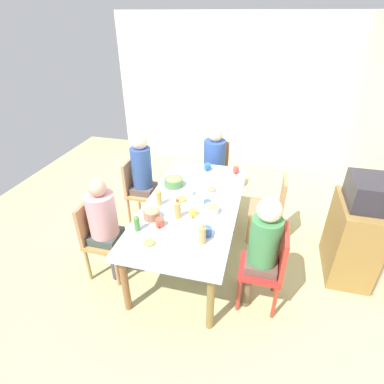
{
  "coord_description": "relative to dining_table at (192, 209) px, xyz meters",
  "views": [
    {
      "loc": [
        2.73,
        0.7,
        2.55
      ],
      "look_at": [
        0.0,
        0.0,
        0.87
      ],
      "focal_mm": 28.17,
      "sensor_mm": 36.0,
      "label": 1
    }
  ],
  "objects": [
    {
      "name": "ground_plane",
      "position": [
        0.0,
        0.0,
        -0.65
      ],
      "size": [
        6.69,
        6.69,
        0.0
      ],
      "primitive_type": "plane",
      "color": "tan"
    },
    {
      "name": "wall_left",
      "position": [
        -2.85,
        0.0,
        0.65
      ],
      "size": [
        0.12,
        4.22,
        2.6
      ],
      "primitive_type": "cube",
      "color": "silver",
      "rests_on": "ground_plane"
    },
    {
      "name": "dining_table",
      "position": [
        0.0,
        0.0,
        0.0
      ],
      "size": [
        2.09,
        1.03,
        0.72
      ],
      "color": "silver",
      "rests_on": "ground_plane"
    },
    {
      "name": "chair_0",
      "position": [
        0.52,
        0.89,
        -0.14
      ],
      "size": [
        0.4,
        0.4,
        0.9
      ],
      "color": "red",
      "rests_on": "ground_plane"
    },
    {
      "name": "person_0",
      "position": [
        0.52,
        0.8,
        0.08
      ],
      "size": [
        0.3,
        0.3,
        1.23
      ],
      "color": "brown",
      "rests_on": "ground_plane"
    },
    {
      "name": "chair_1",
      "position": [
        -1.42,
        0.0,
        -0.14
      ],
      "size": [
        0.4,
        0.4,
        0.9
      ],
      "color": "tan",
      "rests_on": "ground_plane"
    },
    {
      "name": "person_1",
      "position": [
        -1.33,
        0.0,
        0.05
      ],
      "size": [
        0.32,
        0.32,
        1.15
      ],
      "color": "brown",
      "rests_on": "ground_plane"
    },
    {
      "name": "chair_2",
      "position": [
        -0.52,
        -0.89,
        -0.14
      ],
      "size": [
        0.4,
        0.4,
        0.9
      ],
      "color": "#A68651",
      "rests_on": "ground_plane"
    },
    {
      "name": "person_2",
      "position": [
        -0.52,
        -0.8,
        0.11
      ],
      "size": [
        0.3,
        0.3,
        1.3
      ],
      "color": "brown",
      "rests_on": "ground_plane"
    },
    {
      "name": "chair_3",
      "position": [
        0.52,
        -0.89,
        -0.14
      ],
      "size": [
        0.4,
        0.4,
        0.9
      ],
      "color": "#A87F47",
      "rests_on": "ground_plane"
    },
    {
      "name": "person_3",
      "position": [
        0.52,
        -0.8,
        0.06
      ],
      "size": [
        0.3,
        0.3,
        1.19
      ],
      "color": "#37444B",
      "rests_on": "ground_plane"
    },
    {
      "name": "chair_4",
      "position": [
        -0.52,
        0.89,
        -0.14
      ],
      "size": [
        0.4,
        0.4,
        0.9
      ],
      "color": "#A97653",
      "rests_on": "ground_plane"
    },
    {
      "name": "plate_0",
      "position": [
        -0.02,
        -0.13,
        0.08
      ],
      "size": [
        0.24,
        0.24,
        0.04
      ],
      "color": "beige",
      "rests_on": "dining_table"
    },
    {
      "name": "plate_1",
      "position": [
        -0.32,
        0.15,
        0.08
      ],
      "size": [
        0.23,
        0.23,
        0.04
      ],
      "color": "white",
      "rests_on": "dining_table"
    },
    {
      "name": "plate_2",
      "position": [
        0.77,
        -0.21,
        0.08
      ],
      "size": [
        0.2,
        0.2,
        0.04
      ],
      "color": "#EEE8C9",
      "rests_on": "dining_table"
    },
    {
      "name": "bowl_0",
      "position": [
        0.11,
        0.24,
        0.11
      ],
      "size": [
        0.17,
        0.17,
        0.09
      ],
      "color": "beige",
      "rests_on": "dining_table"
    },
    {
      "name": "bowl_1",
      "position": [
        -0.33,
        -0.32,
        0.13
      ],
      "size": [
        0.23,
        0.23,
        0.12
      ],
      "color": "#4F7E45",
      "rests_on": "dining_table"
    },
    {
      "name": "bowl_2",
      "position": [
        0.37,
        -0.33,
        0.12
      ],
      "size": [
        0.17,
        0.17,
        0.11
      ],
      "color": "#A2654E",
      "rests_on": "dining_table"
    },
    {
      "name": "cup_0",
      "position": [
        0.5,
        0.28,
        0.11
      ],
      "size": [
        0.12,
        0.09,
        0.09
      ],
      "color": "#3B599A",
      "rests_on": "dining_table"
    },
    {
      "name": "cup_1",
      "position": [
        -0.86,
        -0.01,
        0.11
      ],
      "size": [
        0.12,
        0.09,
        0.09
      ],
      "color": "#2961A2",
      "rests_on": "dining_table"
    },
    {
      "name": "cup_2",
      "position": [
        -0.16,
        -0.07,
        0.11
      ],
      "size": [
        0.11,
        0.08,
        0.09
      ],
      "color": "white",
      "rests_on": "dining_table"
    },
    {
      "name": "cup_3",
      "position": [
        0.48,
        -0.21,
        0.11
      ],
      "size": [
        0.12,
        0.09,
        0.08
      ],
      "color": "#C34C33",
      "rests_on": "dining_table"
    },
    {
      "name": "cup_4",
      "position": [
        0.02,
        0.18,
        0.1
      ],
      "size": [
        0.12,
        0.08,
        0.07
      ],
      "color": "#335894",
      "rests_on": "dining_table"
    },
    {
      "name": "cup_5",
      "position": [
        0.22,
        0.07,
        0.11
      ],
      "size": [
        0.12,
        0.08,
        0.07
      ],
      "color": "#EBBD49",
      "rests_on": "dining_table"
    },
    {
      "name": "cup_6",
      "position": [
        -0.86,
        0.38,
        0.11
      ],
      "size": [
        0.11,
        0.08,
        0.09
      ],
      "color": "#CA4938",
      "rests_on": "dining_table"
    },
    {
      "name": "bottle_0",
      "position": [
        0.6,
        -0.4,
        0.16
      ],
      "size": [
        0.06,
        0.06,
        0.19
      ],
      "color": "#448333",
      "rests_on": "dining_table"
    },
    {
      "name": "bottle_1",
      "position": [
        0.29,
        -0.08,
        0.17
      ],
      "size": [
        0.07,
        0.07,
        0.22
      ],
      "color": "#C19047",
      "rests_on": "dining_table"
    },
    {
      "name": "bottle_2",
      "position": [
        0.62,
        0.26,
        0.17
      ],
      "size": [
        0.07,
        0.07,
        0.22
      ],
      "color": "tan",
      "rests_on": "dining_table"
    },
    {
      "name": "bottle_3",
      "position": [
        0.11,
        -0.35,
        0.17
      ],
      "size": [
        0.06,
        0.06,
        0.21
      ],
      "color": "gold",
      "rests_on": "dining_table"
    },
    {
      "name": "side_cabinet",
      "position": [
        -0.16,
        1.75,
        -0.2
      ],
      "size": [
        0.7,
        0.44,
        0.9
      ],
      "primitive_type": "cube",
      "color": "olive",
      "rests_on": "ground_plane"
    },
    {
      "name": "microwave",
      "position": [
        -0.16,
        1.75,
        0.39
      ],
      "size": [
        0.48,
        0.36,
        0.28
      ],
      "primitive_type": "cube",
      "color": "#28262F",
      "rests_on": "side_cabinet"
    }
  ]
}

